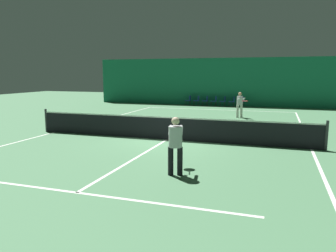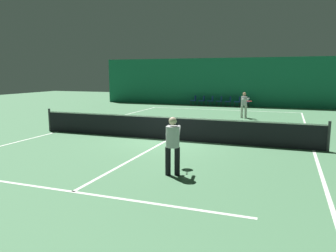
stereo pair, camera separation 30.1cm
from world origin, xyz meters
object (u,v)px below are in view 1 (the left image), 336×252
object	(u,v)px
courtside_chair_3	(215,100)
courtside_chair_4	(223,101)
tennis_net	(167,127)
courtside_chair_2	(206,100)
player_far	(240,103)
courtside_chair_6	(242,101)
courtside_chair_0	(189,100)
player_near	(175,141)
courtside_chair_5	(233,101)
courtside_chair_1	(197,100)

from	to	relation	value
courtside_chair_3	courtside_chair_4	distance (m)	0.74
tennis_net	courtside_chair_2	size ratio (longest dim) A/B	14.29
player_far	courtside_chair_6	bearing A→B (deg)	160.72
player_far	courtside_chair_3	world-z (taller)	player_far
tennis_net	courtside_chair_0	world-z (taller)	tennis_net
player_near	courtside_chair_6	size ratio (longest dim) A/B	1.87
courtside_chair_5	courtside_chair_3	bearing A→B (deg)	-90.00
courtside_chair_2	courtside_chair_6	world-z (taller)	same
courtside_chair_3	courtside_chair_5	bearing A→B (deg)	90.00
player_near	courtside_chair_4	world-z (taller)	player_near
tennis_net	courtside_chair_3	xyz separation A→B (m)	(-0.75, 14.62, -0.03)
tennis_net	courtside_chair_2	world-z (taller)	tennis_net
player_near	player_far	size ratio (longest dim) A/B	1.00
player_far	courtside_chair_1	size ratio (longest dim) A/B	1.87
courtside_chair_1	courtside_chair_6	distance (m)	3.72
courtside_chair_1	courtside_chair_2	bearing A→B (deg)	90.00
tennis_net	courtside_chair_1	distance (m)	14.79
courtside_chair_4	courtside_chair_5	distance (m)	0.74
courtside_chair_1	courtside_chair_5	distance (m)	2.98
courtside_chair_3	courtside_chair_5	xyz separation A→B (m)	(1.49, 0.00, 0.00)
courtside_chair_1	courtside_chair_5	xyz separation A→B (m)	(2.98, 0.00, 0.00)
courtside_chair_4	player_near	bearing A→B (deg)	5.23
player_far	courtside_chair_0	size ratio (longest dim) A/B	1.87
courtside_chair_0	courtside_chair_5	distance (m)	3.72
courtside_chair_0	courtside_chair_3	world-z (taller)	same
player_far	courtside_chair_1	bearing A→B (deg)	-171.49
courtside_chair_1	courtside_chair_4	world-z (taller)	same
courtside_chair_4	courtside_chair_6	distance (m)	1.49
courtside_chair_0	courtside_chair_2	xyz separation A→B (m)	(1.49, 0.00, 0.00)
courtside_chair_0	player_far	bearing A→B (deg)	37.01
courtside_chair_1	courtside_chair_3	bearing A→B (deg)	90.00
player_near	courtside_chair_3	bearing A→B (deg)	-7.63
courtside_chair_1	courtside_chair_4	distance (m)	2.23
courtside_chair_6	courtside_chair_4	bearing A→B (deg)	-90.00
courtside_chair_4	courtside_chair_6	bearing A→B (deg)	90.00
courtside_chair_0	courtside_chair_4	distance (m)	2.98
courtside_chair_2	courtside_chair_5	xyz separation A→B (m)	(2.23, 0.00, 0.00)
player_far	courtside_chair_3	size ratio (longest dim) A/B	1.87
courtside_chair_2	courtside_chair_4	bearing A→B (deg)	90.00
player_far	courtside_chair_2	size ratio (longest dim) A/B	1.87
courtside_chair_2	courtside_chair_4	xyz separation A→B (m)	(1.49, 0.00, 0.00)
courtside_chair_3	courtside_chair_6	distance (m)	2.23
tennis_net	courtside_chair_6	distance (m)	14.69
courtside_chair_6	player_far	bearing A→B (deg)	4.93
courtside_chair_2	courtside_chair_3	world-z (taller)	same
courtside_chair_0	courtside_chair_2	world-z (taller)	same
courtside_chair_1	courtside_chair_2	xyz separation A→B (m)	(0.74, 0.00, 0.00)
courtside_chair_4	courtside_chair_5	xyz separation A→B (m)	(0.74, 0.00, 0.00)
player_near	courtside_chair_5	bearing A→B (deg)	-12.08
courtside_chair_5	tennis_net	bearing A→B (deg)	-2.88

